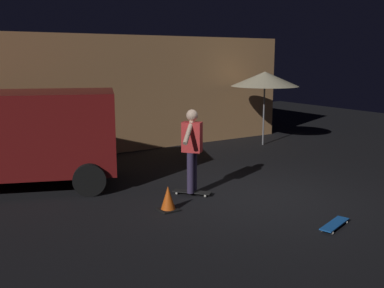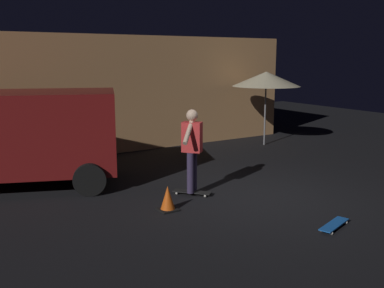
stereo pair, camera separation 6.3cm
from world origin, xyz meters
TOP-DOWN VIEW (x-y plane):
  - ground_plane at (0.00, 0.00)m, footprint 28.00×28.00m
  - low_building at (-0.80, 7.56)m, footprint 12.12×4.43m
  - parked_van at (-4.08, 3.52)m, footprint 4.98×3.57m
  - patio_umbrella at (3.65, 4.02)m, footprint 2.10×2.10m
  - skateboard_ridden at (-1.05, 0.89)m, footprint 0.66×0.72m
  - skateboard_spare at (-0.03, -1.85)m, footprint 0.80×0.43m
  - skater at (-1.05, 0.89)m, footprint 0.80×0.71m
  - traffic_cone at (-1.92, 0.34)m, footprint 0.34×0.34m

SIDE VIEW (x-z plane):
  - ground_plane at x=0.00m, z-range 0.00..0.00m
  - skateboard_ridden at x=-1.05m, z-range 0.02..0.09m
  - skateboard_spare at x=-0.03m, z-range 0.02..0.09m
  - traffic_cone at x=-1.92m, z-range -0.02..0.44m
  - skater at x=-1.05m, z-range 0.20..1.87m
  - parked_van at x=-4.08m, z-range 0.15..2.18m
  - low_building at x=-0.80m, z-range 0.00..3.36m
  - patio_umbrella at x=3.65m, z-range 0.92..3.22m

